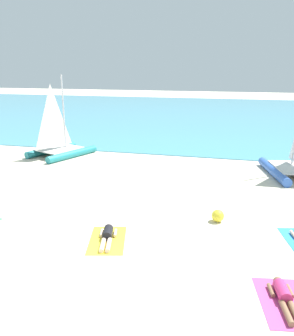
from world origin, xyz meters
TOP-DOWN VIEW (x-y plane):
  - ground_plane at (0.00, 10.00)m, footprint 120.00×120.00m
  - ocean_water at (0.00, 32.67)m, footprint 120.00×40.00m
  - sailboat_teal at (-6.83, 11.05)m, footprint 3.53×4.27m
  - towel_center_left at (-0.20, 1.51)m, footprint 1.55×2.12m
  - sunbather_center_left at (-0.21, 1.58)m, footprint 0.78×1.55m
  - towel_center_right at (4.84, -0.34)m, footprint 1.41×2.06m
  - sunbather_center_right at (4.83, -0.27)m, footprint 0.67×1.56m
  - beach_ball at (3.05, 3.79)m, footprint 0.43×0.43m

SIDE VIEW (x-z plane):
  - ground_plane at x=0.00m, z-range 0.00..0.00m
  - towel_center_left at x=-0.20m, z-range 0.00..0.01m
  - towel_center_right at x=4.84m, z-range 0.00..0.01m
  - ocean_water at x=0.00m, z-range 0.00..0.05m
  - sunbather_center_left at x=-0.21m, z-range -0.02..0.28m
  - sunbather_center_right at x=4.83m, z-range -0.02..0.28m
  - beach_ball at x=3.05m, z-range 0.00..0.43m
  - sailboat_teal at x=-6.83m, z-range -1.68..3.10m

